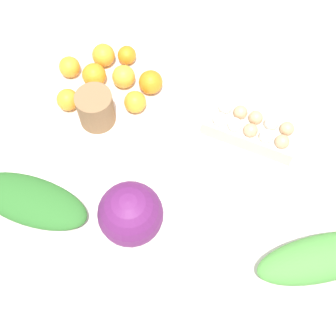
% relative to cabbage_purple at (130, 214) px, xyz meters
% --- Properties ---
extents(ground_plane, '(8.00, 8.00, 0.00)m').
position_rel_cabbage_purple_xyz_m(ground_plane, '(-0.12, -0.17, -0.87)').
color(ground_plane, '#B2A899').
extents(dining_table, '(1.25, 1.05, 0.78)m').
position_rel_cabbage_purple_xyz_m(dining_table, '(-0.12, -0.17, -0.19)').
color(dining_table, silver).
rests_on(dining_table, ground_plane).
extents(cabbage_purple, '(0.18, 0.18, 0.18)m').
position_rel_cabbage_purple_xyz_m(cabbage_purple, '(0.00, 0.00, 0.00)').
color(cabbage_purple, '#601E5B').
rests_on(cabbage_purple, dining_table).
extents(egg_carton, '(0.31, 0.24, 0.09)m').
position_rel_cabbage_purple_xyz_m(egg_carton, '(-0.39, -0.27, -0.05)').
color(egg_carton, beige).
rests_on(egg_carton, dining_table).
extents(paper_bag, '(0.12, 0.12, 0.12)m').
position_rel_cabbage_purple_xyz_m(paper_bag, '(0.10, -0.37, -0.03)').
color(paper_bag, olive).
rests_on(paper_bag, dining_table).
extents(greens_bunch_kale, '(0.39, 0.28, 0.06)m').
position_rel_cabbage_purple_xyz_m(greens_bunch_kale, '(0.29, -0.09, -0.06)').
color(greens_bunch_kale, '#2D6B28').
rests_on(greens_bunch_kale, dining_table).
extents(greens_bunch_scallion, '(0.39, 0.18, 0.09)m').
position_rel_cabbage_purple_xyz_m(greens_bunch_scallion, '(-0.52, 0.15, -0.05)').
color(greens_bunch_scallion, '#4C933D').
rests_on(greens_bunch_scallion, dining_table).
extents(orange_0, '(0.06, 0.06, 0.06)m').
position_rel_cabbage_purple_xyz_m(orange_0, '(-0.01, -0.61, -0.06)').
color(orange_0, orange).
rests_on(orange_0, dining_table).
extents(orange_1, '(0.08, 0.08, 0.08)m').
position_rel_cabbage_purple_xyz_m(orange_1, '(0.01, -0.51, -0.05)').
color(orange_1, '#F9A833').
rests_on(orange_1, dining_table).
extents(orange_2, '(0.08, 0.08, 0.08)m').
position_rel_cabbage_purple_xyz_m(orange_2, '(0.11, -0.52, -0.05)').
color(orange_2, orange).
rests_on(orange_2, dining_table).
extents(orange_3, '(0.07, 0.07, 0.07)m').
position_rel_cabbage_purple_xyz_m(orange_3, '(0.19, -0.43, -0.05)').
color(orange_3, orange).
rests_on(orange_3, dining_table).
extents(orange_4, '(0.07, 0.07, 0.07)m').
position_rel_cabbage_purple_xyz_m(orange_4, '(-0.03, -0.41, -0.05)').
color(orange_4, orange).
rests_on(orange_4, dining_table).
extents(orange_5, '(0.08, 0.08, 0.08)m').
position_rel_cabbage_purple_xyz_m(orange_5, '(-0.08, -0.48, -0.05)').
color(orange_5, orange).
rests_on(orange_5, dining_table).
extents(orange_6, '(0.08, 0.08, 0.08)m').
position_rel_cabbage_purple_xyz_m(orange_6, '(0.07, -0.61, -0.05)').
color(orange_6, orange).
rests_on(orange_6, dining_table).
extents(orange_7, '(0.07, 0.07, 0.07)m').
position_rel_cabbage_purple_xyz_m(orange_7, '(0.19, -0.57, -0.06)').
color(orange_7, orange).
rests_on(orange_7, dining_table).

